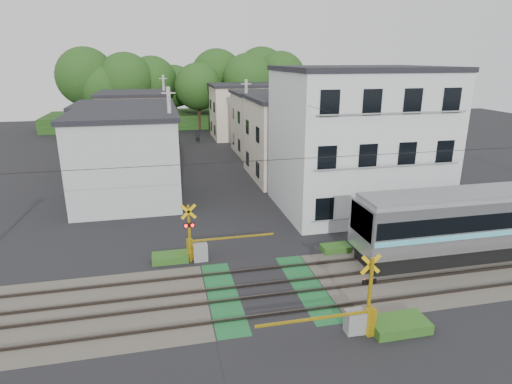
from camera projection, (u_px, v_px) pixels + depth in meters
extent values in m
plane|color=black|center=(266.00, 291.00, 18.78)|extent=(120.00, 120.00, 0.00)
cube|color=#47423A|center=(266.00, 291.00, 18.78)|extent=(120.00, 6.00, 0.00)
cube|color=black|center=(266.00, 291.00, 18.78)|extent=(5.20, 120.00, 0.00)
cube|color=#145126|center=(223.00, 296.00, 18.38)|extent=(1.30, 6.00, 0.00)
cube|color=#145126|center=(307.00, 286.00, 19.17)|extent=(1.30, 6.00, 0.00)
cube|color=#3F3833|center=(277.00, 314.00, 16.99)|extent=(120.00, 0.08, 0.14)
cube|color=#3F3833|center=(269.00, 295.00, 18.29)|extent=(120.00, 0.08, 0.14)
cube|color=#3F3833|center=(263.00, 284.00, 19.22)|extent=(120.00, 0.08, 0.14)
cube|color=#3F3833|center=(256.00, 270.00, 20.53)|extent=(120.00, 0.08, 0.14)
cube|color=black|center=(505.00, 244.00, 22.56)|extent=(16.14, 2.22, 0.84)
cube|color=black|center=(404.00, 257.00, 21.37)|extent=(2.24, 2.06, 0.56)
cube|color=silver|center=(511.00, 215.00, 22.07)|extent=(16.82, 2.62, 2.43)
cube|color=black|center=(512.00, 209.00, 21.98)|extent=(16.55, 2.66, 0.83)
cube|color=#56C4D9|center=(510.00, 221.00, 22.17)|extent=(16.65, 2.65, 0.26)
cube|color=black|center=(362.00, 221.00, 20.21)|extent=(0.10, 2.25, 1.46)
cylinder|color=yellow|center=(369.00, 295.00, 15.61)|extent=(0.14, 0.14, 3.00)
cube|color=yellow|center=(371.00, 264.00, 15.34)|extent=(0.77, 0.05, 0.77)
cube|color=yellow|center=(371.00, 264.00, 15.34)|extent=(0.77, 0.05, 0.77)
cube|color=black|center=(369.00, 282.00, 15.55)|extent=(0.55, 0.05, 0.20)
sphere|color=#FF0C07|center=(364.00, 281.00, 15.57)|extent=(0.16, 0.16, 0.16)
sphere|color=#FF0C07|center=(373.00, 281.00, 15.64)|extent=(0.16, 0.16, 0.16)
cube|color=gray|center=(355.00, 322.00, 15.82)|extent=(0.70, 0.50, 0.90)
cube|color=yellow|center=(371.00, 322.00, 15.66)|extent=(0.30, 0.30, 1.10)
cube|color=yellow|center=(313.00, 319.00, 15.05)|extent=(4.20, 0.08, 0.08)
cylinder|color=yellow|center=(190.00, 234.00, 21.05)|extent=(0.14, 0.14, 3.00)
cube|color=yellow|center=(188.00, 212.00, 20.60)|extent=(0.77, 0.05, 0.77)
cube|color=yellow|center=(188.00, 212.00, 20.60)|extent=(0.77, 0.05, 0.77)
cube|color=black|center=(189.00, 225.00, 20.81)|extent=(0.55, 0.05, 0.20)
sphere|color=#FF0C07|center=(186.00, 226.00, 20.72)|extent=(0.16, 0.16, 0.16)
sphere|color=#FF0C07|center=(193.00, 225.00, 20.79)|extent=(0.16, 0.16, 0.16)
cube|color=gray|center=(200.00, 252.00, 21.47)|extent=(0.70, 0.50, 0.90)
cube|color=yellow|center=(190.00, 249.00, 21.57)|extent=(0.30, 0.30, 1.10)
cube|color=yellow|center=(234.00, 237.00, 21.91)|extent=(4.20, 0.08, 0.08)
cube|color=silver|center=(357.00, 142.00, 28.05)|extent=(10.00, 8.00, 9.00)
cube|color=black|center=(362.00, 69.00, 26.66)|extent=(10.20, 8.16, 0.30)
cube|color=black|center=(324.00, 210.00, 24.42)|extent=(1.10, 0.06, 1.40)
cube|color=black|center=(364.00, 207.00, 24.94)|extent=(1.10, 0.06, 1.40)
cube|color=black|center=(402.00, 204.00, 25.45)|extent=(1.10, 0.06, 1.40)
cube|color=black|center=(438.00, 201.00, 25.96)|extent=(1.10, 0.06, 1.40)
cube|color=gray|center=(384.00, 216.00, 25.17)|extent=(9.00, 0.06, 0.08)
cube|color=black|center=(327.00, 158.00, 23.53)|extent=(1.10, 0.06, 1.40)
cube|color=black|center=(368.00, 156.00, 24.04)|extent=(1.10, 0.06, 1.40)
cube|color=black|center=(407.00, 154.00, 24.55)|extent=(1.10, 0.06, 1.40)
cube|color=black|center=(445.00, 152.00, 25.06)|extent=(1.10, 0.06, 1.40)
cube|color=gray|center=(389.00, 166.00, 24.27)|extent=(9.00, 0.06, 0.08)
cube|color=black|center=(330.00, 103.00, 22.63)|extent=(1.10, 0.06, 1.40)
cube|color=black|center=(372.00, 102.00, 23.14)|extent=(1.10, 0.06, 1.40)
cube|color=black|center=(413.00, 101.00, 23.65)|extent=(1.10, 0.06, 1.40)
cube|color=black|center=(452.00, 100.00, 24.16)|extent=(1.10, 0.06, 1.40)
cube|color=gray|center=(394.00, 113.00, 23.38)|extent=(9.00, 0.06, 0.08)
cube|color=#B3B6B8|center=(126.00, 161.00, 29.55)|extent=(7.00, 7.00, 6.00)
cube|color=black|center=(122.00, 115.00, 28.61)|extent=(7.35, 7.35, 0.30)
cube|color=black|center=(181.00, 188.00, 29.17)|extent=(0.06, 1.00, 1.20)
cube|color=black|center=(178.00, 175.00, 32.43)|extent=(0.06, 1.00, 1.20)
cube|color=black|center=(178.00, 148.00, 28.33)|extent=(0.06, 1.00, 1.20)
cube|color=black|center=(176.00, 138.00, 31.59)|extent=(0.06, 1.00, 1.20)
cube|color=beige|center=(293.00, 139.00, 35.98)|extent=(7.00, 8.00, 6.50)
cube|color=black|center=(294.00, 98.00, 34.96)|extent=(7.35, 8.40, 0.30)
cube|color=black|center=(258.00, 170.00, 33.97)|extent=(0.06, 1.00, 1.20)
cube|color=black|center=(247.00, 159.00, 37.69)|extent=(0.06, 1.00, 1.20)
cube|color=black|center=(258.00, 135.00, 33.13)|extent=(0.06, 1.00, 1.20)
cube|color=black|center=(247.00, 127.00, 36.85)|extent=(0.06, 1.00, 1.20)
cube|color=#B3B6B8|center=(127.00, 139.00, 37.86)|extent=(8.00, 7.00, 5.80)
cube|color=black|center=(124.00, 104.00, 36.94)|extent=(8.40, 7.35, 0.30)
cube|color=black|center=(175.00, 159.00, 37.55)|extent=(0.06, 1.00, 1.20)
cube|color=black|center=(174.00, 151.00, 40.81)|extent=(0.06, 1.00, 1.20)
cube|color=black|center=(173.00, 127.00, 36.71)|extent=(0.06, 1.00, 1.20)
cube|color=black|center=(172.00, 122.00, 39.97)|extent=(0.06, 1.00, 1.20)
cube|color=beige|center=(268.00, 124.00, 45.42)|extent=(7.00, 7.00, 6.20)
cube|color=black|center=(269.00, 93.00, 44.45)|extent=(7.35, 7.35, 0.30)
cube|color=black|center=(239.00, 145.00, 43.59)|extent=(0.06, 1.00, 1.20)
cube|color=black|center=(233.00, 139.00, 46.85)|extent=(0.06, 1.00, 1.20)
cube|color=black|center=(239.00, 117.00, 42.75)|extent=(0.06, 1.00, 1.20)
cube|color=black|center=(233.00, 113.00, 46.01)|extent=(0.06, 1.00, 1.20)
cube|color=#C8AD8D|center=(135.00, 122.00, 47.18)|extent=(7.00, 8.00, 6.00)
cube|color=black|center=(132.00, 93.00, 46.23)|extent=(7.35, 8.40, 0.30)
cube|color=black|center=(169.00, 139.00, 46.56)|extent=(0.06, 1.00, 1.20)
cube|color=black|center=(168.00, 133.00, 50.29)|extent=(0.06, 1.00, 1.20)
cube|color=black|center=(167.00, 114.00, 45.72)|extent=(0.06, 1.00, 1.20)
cube|color=black|center=(166.00, 109.00, 49.45)|extent=(0.06, 1.00, 1.20)
cube|color=beige|center=(244.00, 112.00, 54.55)|extent=(8.00, 7.00, 6.40)
cube|color=black|center=(244.00, 85.00, 53.55)|extent=(8.40, 7.35, 0.30)
cube|color=black|center=(215.00, 130.00, 52.65)|extent=(0.06, 1.00, 1.20)
cube|color=black|center=(211.00, 126.00, 55.91)|extent=(0.06, 1.00, 1.20)
cube|color=black|center=(214.00, 107.00, 51.81)|extent=(0.06, 1.00, 1.20)
cube|color=black|center=(211.00, 104.00, 55.07)|extent=(0.06, 1.00, 1.20)
cube|color=#224918|center=(187.00, 118.00, 65.02)|extent=(40.00, 10.00, 2.00)
cylinder|color=#332114|center=(90.00, 111.00, 59.27)|extent=(0.50, 0.50, 5.65)
sphere|color=#224918|center=(86.00, 77.00, 57.91)|extent=(7.90, 7.90, 7.90)
cylinder|color=#332114|center=(106.00, 115.00, 58.62)|extent=(0.50, 0.50, 4.53)
sphere|color=#224918|center=(104.00, 88.00, 57.53)|extent=(6.34, 6.34, 6.34)
cylinder|color=#332114|center=(129.00, 112.00, 59.52)|extent=(0.50, 0.50, 5.30)
sphere|color=#224918|center=(126.00, 80.00, 58.25)|extent=(7.43, 7.43, 7.43)
cylinder|color=#332114|center=(154.00, 110.00, 62.17)|extent=(0.50, 0.50, 5.07)
sphere|color=#224918|center=(152.00, 81.00, 60.96)|extent=(7.10, 7.10, 7.10)
cylinder|color=#332114|center=(176.00, 110.00, 65.00)|extent=(0.50, 0.50, 4.43)
sphere|color=#224918|center=(175.00, 86.00, 63.94)|extent=(6.20, 6.20, 6.20)
cylinder|color=#332114|center=(199.00, 113.00, 60.41)|extent=(0.50, 0.50, 4.61)
sphere|color=#224918|center=(198.00, 87.00, 59.31)|extent=(6.45, 6.45, 6.45)
cylinder|color=#332114|center=(218.00, 106.00, 65.51)|extent=(0.50, 0.50, 5.59)
sphere|color=#224918|center=(217.00, 76.00, 64.17)|extent=(7.83, 7.83, 7.83)
cylinder|color=#332114|center=(248.00, 110.00, 61.81)|extent=(0.50, 0.50, 5.26)
sphere|color=#224918|center=(248.00, 80.00, 60.55)|extent=(7.37, 7.37, 7.37)
cylinder|color=#332114|center=(261.00, 104.00, 67.07)|extent=(0.50, 0.50, 5.74)
sphere|color=#224918|center=(262.00, 74.00, 65.69)|extent=(8.04, 8.04, 8.04)
cylinder|color=#332114|center=(279.00, 107.00, 65.00)|extent=(0.50, 0.50, 5.42)
sphere|color=#224918|center=(280.00, 77.00, 63.70)|extent=(7.58, 7.58, 7.58)
cube|color=black|center=(388.00, 154.00, 19.47)|extent=(60.00, 0.02, 0.02)
cylinder|color=#A5A5A0|center=(172.00, 147.00, 28.97)|extent=(0.26, 0.26, 8.00)
cube|color=#A5A5A0|center=(168.00, 93.00, 27.89)|extent=(0.90, 0.08, 0.08)
cylinder|color=#A5A5A0|center=(246.00, 125.00, 38.81)|extent=(0.26, 0.26, 8.00)
cube|color=#A5A5A0|center=(246.00, 84.00, 37.73)|extent=(0.90, 0.08, 0.08)
cylinder|color=#A5A5A0|center=(165.00, 111.00, 48.52)|extent=(0.26, 0.26, 8.00)
cube|color=#A5A5A0|center=(163.00, 79.00, 47.44)|extent=(0.90, 0.08, 0.08)
cube|color=black|center=(165.00, 86.00, 37.73)|extent=(0.02, 42.00, 0.02)
cube|color=black|center=(243.00, 85.00, 39.19)|extent=(0.02, 42.00, 0.02)
imported|color=black|center=(198.00, 136.00, 51.36)|extent=(0.63, 0.47, 1.58)
cube|color=#2D5E1E|center=(399.00, 325.00, 16.06)|extent=(2.20, 1.20, 0.40)
cube|color=#2D5E1E|center=(170.00, 258.00, 21.52)|extent=(1.80, 1.00, 0.36)
cube|color=#2D5E1E|center=(335.00, 248.00, 22.67)|extent=(1.50, 0.90, 0.30)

